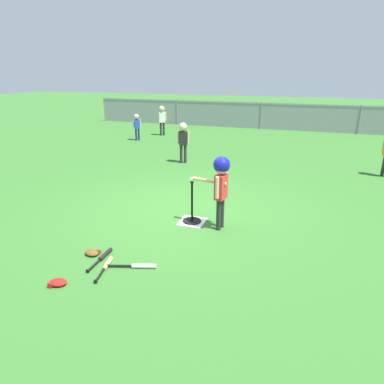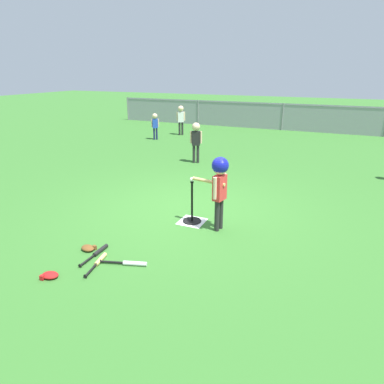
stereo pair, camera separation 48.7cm
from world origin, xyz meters
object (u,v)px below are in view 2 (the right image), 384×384
batting_tee (192,215)px  spare_bat_silver (130,263)px  spare_bat_wood (98,262)px  fielder_near_right (196,137)px  fielder_deep_center (181,116)px  glove_near_bats (50,275)px  baseball_on_tee (192,179)px  glove_by_plate (88,248)px  batter_child (219,179)px  spare_bat_black (98,252)px  fielder_near_left (155,123)px

batting_tee → spare_bat_silver: 1.65m
batting_tee → spare_bat_wood: bearing=-109.1°
fielder_near_right → spare_bat_wood: (0.91, -5.48, -0.70)m
spare_bat_wood → fielder_deep_center: bearing=109.1°
spare_bat_wood → batting_tee: bearing=70.9°
fielder_near_right → glove_near_bats: (0.56, -6.01, -0.70)m
baseball_on_tee → glove_by_plate: baseball_on_tee is taller
batter_child → fielder_near_right: (-2.05, 3.81, -0.15)m
spare_bat_black → batter_child: bearing=48.4°
spare_bat_silver → spare_bat_black: size_ratio=1.05×
batter_child → glove_by_plate: bearing=-136.4°
fielder_near_right → spare_bat_wood: size_ratio=1.99×
baseball_on_tee → spare_bat_black: size_ratio=0.12×
baseball_on_tee → spare_bat_wood: size_ratio=0.13×
fielder_near_right → fielder_deep_center: (-2.29, 3.79, 0.02)m
batting_tee → fielder_near_right: bearing=112.3°
spare_bat_wood → spare_bat_black: 0.27m
batter_child → fielder_deep_center: size_ratio=1.06×
batting_tee → spare_bat_silver: batting_tee is taller
baseball_on_tee → glove_near_bats: baseball_on_tee is taller
batting_tee → fielder_near_left: bearing=124.5°
batter_child → fielder_near_left: batter_child is taller
fielder_near_left → spare_bat_silver: 8.89m
glove_by_plate → spare_bat_black: bearing=-9.8°
baseball_on_tee → fielder_near_right: 4.01m
baseball_on_tee → batting_tee: bearing=90.0°
fielder_near_left → spare_bat_wood: 8.83m
batter_child → spare_bat_black: bearing=-131.6°
baseball_on_tee → fielder_near_left: bearing=124.5°
fielder_near_right → fielder_deep_center: bearing=121.2°
fielder_near_left → spare_bat_black: size_ratio=1.60×
fielder_deep_center → batter_child: bearing=-60.3°
fielder_near_left → glove_by_plate: bearing=-67.0°
glove_by_plate → fielder_deep_center: bearing=107.4°
glove_near_bats → spare_bat_wood: bearing=56.1°
fielder_deep_center → spare_bat_black: size_ratio=1.90×
batter_child → glove_near_bats: 2.78m
batting_tee → baseball_on_tee: size_ratio=9.95×
fielder_near_left → spare_bat_wood: (3.67, -8.01, -0.60)m
fielder_near_right → spare_bat_silver: size_ratio=1.77×
batting_tee → fielder_near_left: 7.59m
spare_bat_wood → spare_bat_black: (-0.17, 0.20, -0.00)m
fielder_near_right → glove_near_bats: bearing=-84.7°
fielder_near_left → batting_tee: bearing=-55.5°
batting_tee → spare_bat_silver: size_ratio=1.14×
fielder_deep_center → glove_by_plate: size_ratio=4.64×
glove_near_bats → fielder_deep_center: bearing=106.2°
batting_tee → batter_child: bearing=-10.8°
batting_tee → glove_by_plate: batting_tee is taller
fielder_deep_center → spare_bat_silver: fielder_deep_center is taller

